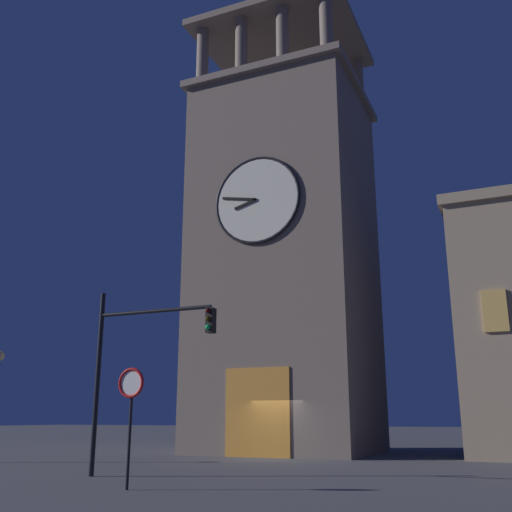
# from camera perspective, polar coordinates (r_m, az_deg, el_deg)

# --- Properties ---
(ground_plane) EXTENTS (200.00, 200.00, 0.00)m
(ground_plane) POSITION_cam_1_polar(r_m,az_deg,el_deg) (27.51, 1.65, -18.79)
(ground_plane) COLOR #4C4C51
(clocktower) EXTENTS (9.26, 8.56, 27.55)m
(clocktower) POSITION_cam_1_polar(r_m,az_deg,el_deg) (33.16, 2.88, 0.16)
(clocktower) COLOR #75665B
(clocktower) RESTS_ON ground_plane
(traffic_signal_near) EXTENTS (4.24, 0.41, 5.71)m
(traffic_signal_near) POSITION_cam_1_polar(r_m,az_deg,el_deg) (19.32, -11.48, -9.00)
(traffic_signal_near) COLOR black
(traffic_signal_near) RESTS_ON ground_plane
(no_horn_sign) EXTENTS (0.78, 0.14, 3.00)m
(no_horn_sign) POSITION_cam_1_polar(r_m,az_deg,el_deg) (16.14, -11.86, -12.67)
(no_horn_sign) COLOR black
(no_horn_sign) RESTS_ON ground_plane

